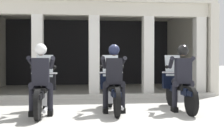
{
  "coord_description": "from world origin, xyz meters",
  "views": [
    {
      "loc": [
        -0.82,
        -6.67,
        1.25
      ],
      "look_at": [
        0.0,
        0.39,
        1.12
      ],
      "focal_mm": 46.74,
      "sensor_mm": 36.0,
      "label": 1
    }
  ],
  "objects": [
    {
      "name": "police_officer_left",
      "position": [
        -1.63,
        -0.17,
        0.94
      ],
      "size": [
        0.63,
        0.61,
        1.58
      ],
      "rotation": [
        0.0,
        0.0,
        -0.14
      ],
      "color": "black",
      "rests_on": "ground"
    },
    {
      "name": "police_officer_center",
      "position": [
        0.0,
        0.0,
        0.94
      ],
      "size": [
        0.63,
        0.61,
        1.58
      ],
      "rotation": [
        0.0,
        0.0,
        -0.09
      ],
      "color": "black",
      "rests_on": "ground"
    },
    {
      "name": "kerb_strip",
      "position": [
        -0.3,
        2.54,
        0.06
      ],
      "size": [
        7.94,
        0.24,
        0.12
      ],
      "primitive_type": "cube",
      "color": "#B7B5AD",
      "rests_on": "ground"
    },
    {
      "name": "station_building",
      "position": [
        -0.3,
        5.59,
        2.05
      ],
      "size": [
        8.44,
        5.16,
        3.28
      ],
      "color": "black",
      "rests_on": "ground"
    },
    {
      "name": "motorcycle_right",
      "position": [
        1.63,
        0.25,
        0.5
      ],
      "size": [
        0.62,
        2.04,
        1.35
      ],
      "rotation": [
        0.0,
        0.0,
        -0.24
      ],
      "color": "black",
      "rests_on": "ground"
    },
    {
      "name": "ground_plane",
      "position": [
        0.0,
        3.0,
        0.0
      ],
      "size": [
        80.0,
        80.0,
        0.0
      ],
      "primitive_type": "plane",
      "color": "#A8A59E"
    },
    {
      "name": "police_officer_right",
      "position": [
        1.63,
        -0.04,
        0.94
      ],
      "size": [
        0.63,
        0.61,
        1.58
      ],
      "rotation": [
        0.0,
        0.0,
        -0.24
      ],
      "color": "black",
      "rests_on": "ground"
    },
    {
      "name": "motorcycle_center",
      "position": [
        0.0,
        0.29,
        0.5
      ],
      "size": [
        0.62,
        2.04,
        1.35
      ],
      "rotation": [
        0.0,
        0.0,
        -0.09
      ],
      "color": "black",
      "rests_on": "ground"
    },
    {
      "name": "motorcycle_left",
      "position": [
        -1.63,
        0.12,
        0.5
      ],
      "size": [
        0.62,
        2.04,
        1.35
      ],
      "rotation": [
        0.0,
        0.0,
        -0.14
      ],
      "color": "black",
      "rests_on": "ground"
    }
  ]
}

